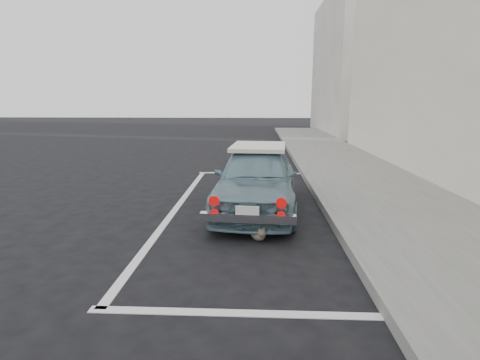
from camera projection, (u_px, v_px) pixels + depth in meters
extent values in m
plane|color=black|center=(200.00, 287.00, 4.07)|extent=(80.00, 80.00, 0.00)
cube|color=slate|center=(421.00, 225.00, 5.87)|extent=(2.80, 40.00, 0.15)
cube|color=black|center=(460.00, 130.00, 7.48)|extent=(0.10, 16.00, 2.40)
cube|color=white|center=(405.00, 4.00, 10.32)|extent=(0.10, 2.00, 1.60)
cube|color=red|center=(378.00, 22.00, 12.67)|extent=(0.10, 2.00, 1.60)
cube|color=#B6B0A5|center=(353.00, 66.00, 22.48)|extent=(3.50, 10.00, 8.00)
cube|color=silver|center=(244.00, 313.00, 3.56)|extent=(3.00, 0.12, 0.01)
cube|color=silver|center=(253.00, 173.00, 10.40)|extent=(3.00, 0.12, 0.01)
cube|color=silver|center=(176.00, 208.00, 7.04)|extent=(0.12, 7.00, 0.01)
imported|color=slate|center=(257.00, 178.00, 6.84)|extent=(1.66, 3.61, 1.20)
cube|color=silver|center=(259.00, 147.00, 7.07)|extent=(1.08, 1.40, 0.07)
cube|color=silver|center=(248.00, 218.00, 5.23)|extent=(1.35, 0.22, 0.12)
cube|color=white|center=(247.00, 212.00, 5.16)|extent=(0.33, 0.04, 0.17)
cylinder|color=red|center=(214.00, 201.00, 5.20)|extent=(0.15, 0.05, 0.15)
cylinder|color=red|center=(281.00, 203.00, 5.09)|extent=(0.15, 0.05, 0.15)
cylinder|color=red|center=(214.00, 213.00, 5.24)|extent=(0.12, 0.05, 0.12)
cylinder|color=red|center=(281.00, 216.00, 5.13)|extent=(0.12, 0.05, 0.12)
ellipsoid|color=#6D6053|center=(258.00, 233.00, 5.42)|extent=(0.30, 0.37, 0.19)
sphere|color=#6D6053|center=(262.00, 232.00, 5.28)|extent=(0.12, 0.12, 0.12)
cone|color=#6D6053|center=(260.00, 228.00, 5.25)|extent=(0.04, 0.04, 0.05)
cone|color=#6D6053|center=(264.00, 228.00, 5.27)|extent=(0.04, 0.04, 0.05)
cylinder|color=#6D6053|center=(257.00, 233.00, 5.60)|extent=(0.16, 0.17, 0.03)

